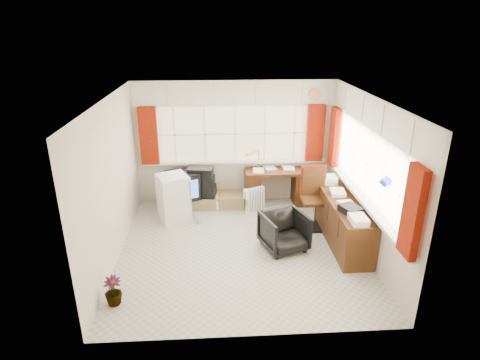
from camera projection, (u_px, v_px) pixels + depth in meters
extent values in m
plane|color=beige|center=(242.00, 249.00, 6.70)|extent=(4.00, 4.00, 0.00)
plane|color=beige|center=(235.00, 143.00, 8.10)|extent=(4.00, 0.00, 4.00)
plane|color=beige|center=(254.00, 246.00, 4.38)|extent=(4.00, 0.00, 4.00)
plane|color=beige|center=(111.00, 182.00, 6.13)|extent=(0.00, 4.00, 4.00)
plane|color=beige|center=(367.00, 176.00, 6.35)|extent=(0.00, 4.00, 4.00)
plane|color=white|center=(242.00, 99.00, 5.78)|extent=(4.00, 4.00, 0.00)
plane|color=beige|center=(235.00, 134.00, 8.00)|extent=(3.60, 0.00, 3.60)
cube|color=white|center=(235.00, 162.00, 8.18)|extent=(3.70, 0.12, 0.05)
cube|color=white|center=(175.00, 135.00, 7.93)|extent=(0.03, 0.02, 1.10)
cube|color=white|center=(205.00, 134.00, 7.96)|extent=(0.03, 0.02, 1.10)
cube|color=white|center=(235.00, 134.00, 7.99)|extent=(0.03, 0.02, 1.10)
cube|color=white|center=(265.00, 133.00, 8.03)|extent=(0.03, 0.02, 1.10)
cube|color=white|center=(295.00, 133.00, 8.06)|extent=(0.03, 0.02, 1.10)
plane|color=beige|center=(368.00, 165.00, 6.28)|extent=(0.00, 3.60, 3.60)
cube|color=white|center=(361.00, 198.00, 6.49)|extent=(0.12, 3.70, 0.05)
cube|color=white|center=(400.00, 195.00, 5.17)|extent=(0.02, 0.03, 1.10)
cube|color=white|center=(382.00, 179.00, 5.72)|extent=(0.02, 0.03, 1.10)
cube|color=white|center=(367.00, 165.00, 6.28)|extent=(0.02, 0.03, 1.10)
cube|color=white|center=(354.00, 153.00, 6.84)|extent=(0.02, 0.03, 1.10)
cube|color=white|center=(344.00, 143.00, 7.39)|extent=(0.02, 0.03, 1.10)
cube|color=#992108|center=(149.00, 136.00, 7.83)|extent=(0.35, 0.10, 1.15)
cube|color=#992108|center=(315.00, 133.00, 8.02)|extent=(0.35, 0.10, 1.15)
cube|color=#992108|center=(334.00, 137.00, 7.76)|extent=(0.10, 0.35, 1.15)
cube|color=#992108|center=(413.00, 212.00, 4.70)|extent=(0.10, 0.35, 1.15)
cube|color=silver|center=(235.00, 94.00, 7.69)|extent=(3.95, 0.08, 0.48)
cube|color=silver|center=(373.00, 114.00, 5.98)|extent=(0.08, 3.95, 0.48)
cube|color=#4F2C12|center=(277.00, 171.00, 8.16)|extent=(1.29, 0.64, 0.06)
cube|color=#4F2C12|center=(252.00, 188.00, 8.26)|extent=(0.30, 0.58, 0.68)
cube|color=#4F2C12|center=(300.00, 187.00, 8.32)|extent=(0.30, 0.58, 0.68)
cube|color=white|center=(277.00, 169.00, 8.14)|extent=(0.22, 0.30, 0.02)
cube|color=white|center=(277.00, 169.00, 8.14)|extent=(0.22, 0.30, 0.02)
cube|color=white|center=(277.00, 168.00, 8.14)|extent=(0.22, 0.30, 0.02)
cube|color=white|center=(277.00, 168.00, 8.14)|extent=(0.22, 0.30, 0.02)
cylinder|color=#E4AD09|center=(259.00, 166.00, 8.29)|extent=(0.09, 0.09, 0.02)
cylinder|color=#E4AD09|center=(259.00, 158.00, 8.22)|extent=(0.02, 0.02, 0.35)
cone|color=#E4AD09|center=(259.00, 152.00, 8.17)|extent=(0.16, 0.14, 0.14)
cube|color=black|center=(313.00, 226.00, 7.39)|extent=(0.47, 0.47, 0.04)
cylinder|color=silver|center=(314.00, 214.00, 7.30)|extent=(0.06, 0.06, 0.54)
cube|color=#4F2C12|center=(315.00, 201.00, 7.20)|extent=(0.46, 0.44, 0.06)
cube|color=#4F2C12|center=(313.00, 181.00, 7.31)|extent=(0.42, 0.05, 0.52)
cube|color=#992108|center=(313.00, 180.00, 7.30)|extent=(0.46, 0.07, 0.54)
imported|color=black|center=(284.00, 231.00, 6.61)|extent=(0.87, 0.88, 0.63)
cube|color=white|center=(255.00, 212.00, 7.90)|extent=(0.40, 0.29, 0.07)
cube|color=white|center=(248.00, 201.00, 7.73)|extent=(0.07, 0.11, 0.48)
cube|color=white|center=(250.00, 200.00, 7.75)|extent=(0.07, 0.11, 0.48)
cube|color=white|center=(253.00, 200.00, 7.78)|extent=(0.07, 0.11, 0.48)
cube|color=white|center=(255.00, 199.00, 7.80)|extent=(0.07, 0.11, 0.48)
cube|color=white|center=(258.00, 199.00, 7.82)|extent=(0.07, 0.11, 0.48)
cube|color=white|center=(260.00, 198.00, 7.85)|extent=(0.07, 0.11, 0.48)
cube|color=white|center=(263.00, 198.00, 7.87)|extent=(0.07, 0.11, 0.48)
cube|color=#4F2C12|center=(342.00, 220.00, 6.85)|extent=(0.50, 2.00, 0.75)
cube|color=white|center=(358.00, 220.00, 5.95)|extent=(0.24, 0.32, 0.10)
cube|color=white|center=(347.00, 204.00, 6.44)|extent=(0.24, 0.32, 0.10)
cube|color=white|center=(338.00, 191.00, 6.94)|extent=(0.24, 0.32, 0.10)
cube|color=white|center=(329.00, 180.00, 7.43)|extent=(0.24, 0.32, 0.10)
cube|color=black|center=(351.00, 210.00, 6.25)|extent=(0.36, 0.40, 0.11)
cube|color=#9F7F4F|center=(209.00, 200.00, 8.22)|extent=(1.40, 0.50, 0.25)
cube|color=black|center=(183.00, 185.00, 7.94)|extent=(0.75, 0.72, 0.54)
cube|color=#5086E5|center=(187.00, 190.00, 7.70)|extent=(0.43, 0.18, 0.37)
cube|color=black|center=(201.00, 191.00, 8.10)|extent=(0.63, 0.45, 0.21)
cube|color=black|center=(201.00, 181.00, 8.02)|extent=(0.58, 0.43, 0.20)
cube|color=black|center=(200.00, 172.00, 7.95)|extent=(0.53, 0.40, 0.19)
cube|color=white|center=(174.00, 198.00, 7.55)|extent=(0.69, 0.69, 0.89)
cube|color=silver|center=(190.00, 194.00, 7.39)|extent=(0.03, 0.03, 0.47)
imported|color=silver|center=(217.00, 203.00, 8.03)|extent=(0.15, 0.15, 0.32)
imported|color=#92DAC8|center=(198.00, 219.00, 7.51)|extent=(0.12, 0.12, 0.18)
imported|color=black|center=(113.00, 291.00, 5.32)|extent=(0.27, 0.27, 0.41)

